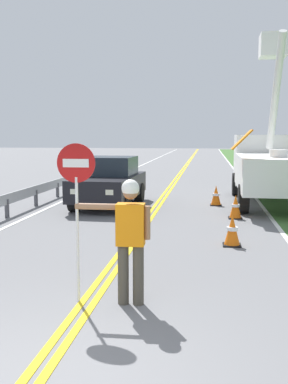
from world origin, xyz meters
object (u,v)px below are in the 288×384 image
object	(u,v)px
utility_bucket_truck	(268,163)
stop_sign_paddle	(77,187)
traffic_cone_lead	(232,231)
traffic_cone_mid	(235,207)
oncoming_sedan_nearest	(109,182)
traffic_cone_tail	(216,196)
flagger_worker	(130,234)

from	to	relation	value
utility_bucket_truck	stop_sign_paddle	bearing A→B (deg)	-110.93
traffic_cone_lead	traffic_cone_mid	bearing A→B (deg)	85.38
oncoming_sedan_nearest	traffic_cone_tail	world-z (taller)	oncoming_sedan_nearest
flagger_worker	stop_sign_paddle	xyz separation A→B (m)	(-0.77, -0.02, 0.66)
stop_sign_paddle	traffic_cone_mid	distance (m)	7.73
stop_sign_paddle	traffic_cone_lead	distance (m)	4.68
oncoming_sedan_nearest	traffic_cone_tail	size ratio (longest dim) A/B	5.96
oncoming_sedan_nearest	stop_sign_paddle	bearing A→B (deg)	-80.47
flagger_worker	traffic_cone_lead	xyz separation A→B (m)	(1.65, 3.74, -0.71)
oncoming_sedan_nearest	traffic_cone_mid	distance (m)	4.58
traffic_cone_mid	flagger_worker	bearing A→B (deg)	-105.16
traffic_cone_mid	stop_sign_paddle	bearing A→B (deg)	-110.72
stop_sign_paddle	utility_bucket_truck	world-z (taller)	utility_bucket_truck
stop_sign_paddle	utility_bucket_truck	size ratio (longest dim) A/B	0.34
stop_sign_paddle	traffic_cone_lead	xyz separation A→B (m)	(2.42, 3.76, -1.37)
stop_sign_paddle	traffic_cone_mid	bearing A→B (deg)	69.28
utility_bucket_truck	traffic_cone_lead	size ratio (longest dim) A/B	9.76
utility_bucket_truck	oncoming_sedan_nearest	xyz separation A→B (m)	(-5.54, -1.67, -0.60)
utility_bucket_truck	traffic_cone_lead	world-z (taller)	utility_bucket_truck
flagger_worker	traffic_cone_tail	distance (m)	9.64
flagger_worker	traffic_cone_mid	distance (m)	7.39
utility_bucket_truck	oncoming_sedan_nearest	size ratio (longest dim) A/B	1.64
flagger_worker	traffic_cone_mid	size ratio (longest dim) A/B	2.61
flagger_worker	utility_bucket_truck	distance (m)	11.06
utility_bucket_truck	traffic_cone_mid	xyz separation A→B (m)	(-1.35, -3.46, -1.09)
flagger_worker	traffic_cone_lead	world-z (taller)	flagger_worker
utility_bucket_truck	traffic_cone_mid	distance (m)	3.87
stop_sign_paddle	traffic_cone_tail	world-z (taller)	stop_sign_paddle
flagger_worker	stop_sign_paddle	distance (m)	1.02
flagger_worker	stop_sign_paddle	bearing A→B (deg)	-178.50
oncoming_sedan_nearest	traffic_cone_lead	world-z (taller)	oncoming_sedan_nearest
stop_sign_paddle	utility_bucket_truck	bearing A→B (deg)	69.07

